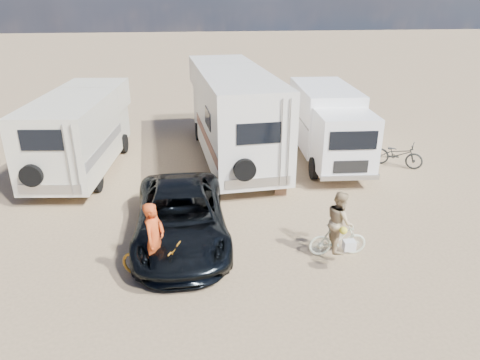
{
  "coord_description": "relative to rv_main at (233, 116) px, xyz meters",
  "views": [
    {
      "loc": [
        -1.23,
        -9.79,
        6.38
      ],
      "look_at": [
        0.1,
        2.03,
        1.3
      ],
      "focal_mm": 33.15,
      "sensor_mm": 36.0,
      "label": 1
    }
  ],
  "objects": [
    {
      "name": "rider_woman",
      "position": [
        1.97,
        -7.66,
        -0.97
      ],
      "size": [
        0.64,
        0.81,
        1.63
      ],
      "primitive_type": "imported",
      "rotation": [
        0.0,
        0.0,
        1.54
      ],
      "color": "tan",
      "rests_on": "ground"
    },
    {
      "name": "box_truck",
      "position": [
        3.75,
        -0.78,
        -0.36
      ],
      "size": [
        2.41,
        6.23,
        2.85
      ],
      "primitive_type": null,
      "rotation": [
        0.0,
        0.0,
        -0.04
      ],
      "color": "white",
      "rests_on": "ground"
    },
    {
      "name": "bike_woman",
      "position": [
        1.97,
        -7.66,
        -1.34
      ],
      "size": [
        1.52,
        0.47,
        0.91
      ],
      "primitive_type": "imported",
      "rotation": [
        0.0,
        0.0,
        1.54
      ],
      "color": "silver",
      "rests_on": "ground"
    },
    {
      "name": "rv_main",
      "position": [
        0.0,
        0.0,
        0.0
      ],
      "size": [
        3.29,
        8.89,
        3.58
      ],
      "primitive_type": null,
      "rotation": [
        0.0,
        0.0,
        0.09
      ],
      "color": "white",
      "rests_on": "ground"
    },
    {
      "name": "dark_suv",
      "position": [
        -2.06,
        -6.46,
        -1.06
      ],
      "size": [
        2.54,
        5.32,
        1.46
      ],
      "primitive_type": "imported",
      "rotation": [
        0.0,
        0.0,
        0.02
      ],
      "color": "black",
      "rests_on": "ground"
    },
    {
      "name": "cooler",
      "position": [
        -1.41,
        -5.26,
        -1.56
      ],
      "size": [
        0.66,
        0.53,
        0.46
      ],
      "primitive_type": "cube",
      "rotation": [
        0.0,
        0.0,
        -0.21
      ],
      "color": "navy",
      "rests_on": "ground"
    },
    {
      "name": "bike_man",
      "position": [
        -2.63,
        -8.22,
        -1.3
      ],
      "size": [
        1.95,
        1.33,
        0.97
      ],
      "primitive_type": "imported",
      "rotation": [
        0.0,
        0.0,
        1.16
      ],
      "color": "#BF7413",
      "rests_on": "ground"
    },
    {
      "name": "bike_parked",
      "position": [
        6.3,
        -1.72,
        -1.28
      ],
      "size": [
        1.97,
        1.64,
        1.01
      ],
      "primitive_type": "imported",
      "rotation": [
        0.0,
        0.0,
        0.97
      ],
      "color": "#262825",
      "rests_on": "ground"
    },
    {
      "name": "ground",
      "position": [
        -0.43,
        -7.46,
        -1.79
      ],
      "size": [
        140.0,
        140.0,
        0.0
      ],
      "primitive_type": "plane",
      "color": "tan",
      "rests_on": "ground"
    },
    {
      "name": "rider_man",
      "position": [
        -2.63,
        -8.22,
        -0.87
      ],
      "size": [
        0.67,
        0.79,
        1.84
      ],
      "primitive_type": "imported",
      "rotation": [
        0.0,
        0.0,
        1.16
      ],
      "color": "#C94518",
      "rests_on": "ground"
    },
    {
      "name": "rv_left",
      "position": [
        -5.82,
        -0.76,
        -0.33
      ],
      "size": [
        2.97,
        6.88,
        2.92
      ],
      "primitive_type": null,
      "rotation": [
        0.0,
        0.0,
        -0.1
      ],
      "color": "silver",
      "rests_on": "ground"
    },
    {
      "name": "crate",
      "position": [
        1.27,
        -3.71,
        -1.63
      ],
      "size": [
        0.48,
        0.48,
        0.32
      ],
      "primitive_type": "cube",
      "rotation": [
        0.0,
        0.0,
        -0.23
      ],
      "color": "#865F44",
      "rests_on": "ground"
    }
  ]
}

